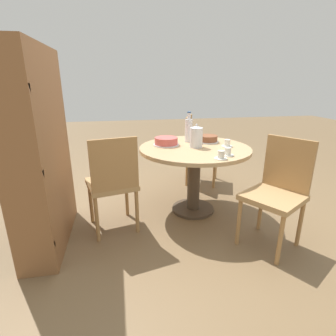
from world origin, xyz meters
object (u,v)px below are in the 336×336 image
object	(u,v)px
cup_b	(192,136)
cake_second	(208,139)
chair_a	(113,182)
chair_c	(198,147)
water_bottle	(189,130)
bookshelf	(42,154)
cup_c	(227,144)
cup_a	(221,156)
chair_b	(277,190)
coffee_pot	(196,137)
cup_d	(228,152)
cake_main	(166,141)

from	to	relation	value
cup_b	cake_second	bearing A→B (deg)	-147.27
chair_a	chair_c	world-z (taller)	same
chair_a	water_bottle	distance (m)	1.03
bookshelf	cup_c	size ratio (longest dim) A/B	14.52
cup_a	cup_c	bearing A→B (deg)	-29.23
chair_b	cup_a	world-z (taller)	chair_b
chair_c	cup_c	xyz separation A→B (m)	(-0.86, -0.04, 0.25)
cake_second	cup_c	size ratio (longest dim) A/B	2.19
chair_a	coffee_pot	world-z (taller)	coffee_pot
cup_a	coffee_pot	bearing A→B (deg)	11.74
cup_d	cup_a	bearing A→B (deg)	132.46
coffee_pot	cup_b	xyz separation A→B (m)	(0.39, -0.07, -0.08)
chair_b	cup_b	world-z (taller)	chair_b
coffee_pot	water_bottle	size ratio (longest dim) A/B	0.73
chair_a	bookshelf	world-z (taller)	bookshelf
cake_main	cup_c	size ratio (longest dim) A/B	2.43
coffee_pot	cup_a	distance (m)	0.46
chair_a	chair_c	bearing A→B (deg)	-149.17
chair_a	cake_second	size ratio (longest dim) A/B	3.77
chair_c	cake_second	bearing A→B (deg)	-164.63
cup_a	cup_b	size ratio (longest dim) A/B	1.00
chair_b	water_bottle	distance (m)	1.14
cup_a	cup_c	world-z (taller)	same
chair_c	water_bottle	xyz separation A→B (m)	(-0.57, 0.29, 0.35)
bookshelf	cup_d	size ratio (longest dim) A/B	14.52
cup_a	chair_b	bearing A→B (deg)	-121.88
bookshelf	cup_d	distance (m)	1.56
chair_c	cup_d	xyz separation A→B (m)	(-1.18, 0.09, 0.25)
chair_c	cake_second	xyz separation A→B (m)	(-0.63, 0.09, 0.25)
chair_b	cake_second	xyz separation A→B (m)	(0.89, 0.31, 0.25)
bookshelf	cake_main	xyz separation A→B (m)	(0.43, -1.09, -0.04)
bookshelf	water_bottle	distance (m)	1.47
bookshelf	coffee_pot	bearing A→B (deg)	101.98
cup_c	cup_d	size ratio (longest dim) A/B	1.00
cake_main	cup_c	distance (m)	0.62
coffee_pot	chair_a	bearing A→B (deg)	106.19
cake_main	cup_d	distance (m)	0.68
cup_a	cup_c	size ratio (longest dim) A/B	1.00
chair_a	coffee_pot	size ratio (longest dim) A/B	3.85
cup_a	cup_b	bearing A→B (deg)	1.59
chair_a	coffee_pot	xyz separation A→B (m)	(0.24, -0.84, 0.33)
chair_c	cup_c	bearing A→B (deg)	-153.74
coffee_pot	cake_second	world-z (taller)	coffee_pot
coffee_pot	cup_c	bearing A→B (deg)	-95.71
chair_c	bookshelf	xyz separation A→B (m)	(-1.12, 1.65, 0.30)
cake_main	cup_a	world-z (taller)	cake_main
chair_b	bookshelf	size ratio (longest dim) A/B	0.57
cup_b	cup_a	bearing A→B (deg)	-178.41
chair_a	cup_b	distance (m)	1.13
chair_c	cup_a	distance (m)	1.31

